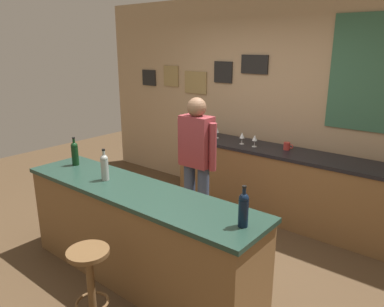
{
  "coord_description": "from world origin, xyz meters",
  "views": [
    {
      "loc": [
        2.32,
        -2.45,
        2.15
      ],
      "look_at": [
        -0.03,
        0.45,
        1.05
      ],
      "focal_mm": 34.45,
      "sensor_mm": 36.0,
      "label": 1
    }
  ],
  "objects_px": {
    "wine_glass_a": "(217,130)",
    "wine_glass_c": "(255,138)",
    "wine_bottle_a": "(75,153)",
    "wine_glass_b": "(242,136)",
    "wine_bottle_c": "(243,209)",
    "bar_stool": "(90,276)",
    "bartender": "(196,159)",
    "wine_bottle_b": "(105,166)",
    "coffee_mug": "(287,146)"
  },
  "relations": [
    {
      "from": "bartender",
      "to": "wine_bottle_a",
      "type": "relative_size",
      "value": 5.29
    },
    {
      "from": "wine_bottle_b",
      "to": "coffee_mug",
      "type": "distance_m",
      "value": 2.3
    },
    {
      "from": "bar_stool",
      "to": "wine_glass_b",
      "type": "distance_m",
      "value": 2.73
    },
    {
      "from": "wine_bottle_b",
      "to": "coffee_mug",
      "type": "relative_size",
      "value": 2.45
    },
    {
      "from": "wine_glass_b",
      "to": "wine_glass_c",
      "type": "distance_m",
      "value": 0.19
    },
    {
      "from": "bartender",
      "to": "wine_glass_c",
      "type": "relative_size",
      "value": 10.45
    },
    {
      "from": "wine_glass_b",
      "to": "wine_glass_c",
      "type": "height_order",
      "value": "same"
    },
    {
      "from": "bartender",
      "to": "bar_stool",
      "type": "xyz_separation_m",
      "value": [
        0.28,
        -1.67,
        -0.48
      ]
    },
    {
      "from": "bartender",
      "to": "bar_stool",
      "type": "height_order",
      "value": "bartender"
    },
    {
      "from": "wine_bottle_a",
      "to": "wine_glass_c",
      "type": "bearing_deg",
      "value": 60.7
    },
    {
      "from": "coffee_mug",
      "to": "wine_bottle_b",
      "type": "bearing_deg",
      "value": -111.85
    },
    {
      "from": "bar_stool",
      "to": "wine_glass_c",
      "type": "bearing_deg",
      "value": 92.32
    },
    {
      "from": "wine_bottle_b",
      "to": "wine_glass_c",
      "type": "xyz_separation_m",
      "value": [
        0.46,
        2.01,
        -0.05
      ]
    },
    {
      "from": "bar_stool",
      "to": "wine_bottle_a",
      "type": "distance_m",
      "value": 1.51
    },
    {
      "from": "bartender",
      "to": "bar_stool",
      "type": "relative_size",
      "value": 2.38
    },
    {
      "from": "wine_bottle_b",
      "to": "wine_glass_b",
      "type": "bearing_deg",
      "value": 82.4
    },
    {
      "from": "wine_glass_a",
      "to": "wine_glass_b",
      "type": "relative_size",
      "value": 1.0
    },
    {
      "from": "bar_stool",
      "to": "wine_bottle_b",
      "type": "distance_m",
      "value": 1.04
    },
    {
      "from": "coffee_mug",
      "to": "wine_bottle_c",
      "type": "bearing_deg",
      "value": -72.86
    },
    {
      "from": "wine_glass_a",
      "to": "wine_glass_c",
      "type": "height_order",
      "value": "same"
    },
    {
      "from": "wine_bottle_a",
      "to": "wine_bottle_c",
      "type": "height_order",
      "value": "same"
    },
    {
      "from": "bartender",
      "to": "wine_glass_c",
      "type": "xyz_separation_m",
      "value": [
        0.17,
        0.98,
        0.07
      ]
    },
    {
      "from": "bar_stool",
      "to": "wine_glass_b",
      "type": "bearing_deg",
      "value": 96.48
    },
    {
      "from": "wine_glass_a",
      "to": "coffee_mug",
      "type": "xyz_separation_m",
      "value": [
        1.03,
        0.05,
        -0.06
      ]
    },
    {
      "from": "wine_glass_c",
      "to": "coffee_mug",
      "type": "xyz_separation_m",
      "value": [
        0.39,
        0.12,
        -0.06
      ]
    },
    {
      "from": "wine_glass_a",
      "to": "coffee_mug",
      "type": "bearing_deg",
      "value": 2.91
    },
    {
      "from": "wine_bottle_b",
      "to": "wine_glass_b",
      "type": "xyz_separation_m",
      "value": [
        0.27,
        2.02,
        -0.05
      ]
    },
    {
      "from": "bar_stool",
      "to": "wine_glass_a",
      "type": "relative_size",
      "value": 4.39
    },
    {
      "from": "wine_glass_c",
      "to": "wine_bottle_a",
      "type": "bearing_deg",
      "value": -119.3
    },
    {
      "from": "bar_stool",
      "to": "coffee_mug",
      "type": "xyz_separation_m",
      "value": [
        0.28,
        2.77,
        0.49
      ]
    },
    {
      "from": "wine_glass_c",
      "to": "bartender",
      "type": "bearing_deg",
      "value": -100.14
    },
    {
      "from": "bar_stool",
      "to": "wine_bottle_b",
      "type": "height_order",
      "value": "wine_bottle_b"
    },
    {
      "from": "wine_bottle_a",
      "to": "wine_glass_c",
      "type": "distance_m",
      "value": 2.2
    },
    {
      "from": "wine_glass_a",
      "to": "wine_bottle_c",
      "type": "bearing_deg",
      "value": -50.75
    },
    {
      "from": "wine_bottle_a",
      "to": "wine_glass_a",
      "type": "relative_size",
      "value": 1.97
    },
    {
      "from": "wine_bottle_a",
      "to": "wine_bottle_c",
      "type": "distance_m",
      "value": 2.12
    },
    {
      "from": "wine_bottle_b",
      "to": "coffee_mug",
      "type": "height_order",
      "value": "wine_bottle_b"
    },
    {
      "from": "wine_bottle_b",
      "to": "coffee_mug",
      "type": "xyz_separation_m",
      "value": [
        0.85,
        2.13,
        -0.11
      ]
    },
    {
      "from": "wine_glass_a",
      "to": "wine_glass_c",
      "type": "distance_m",
      "value": 0.64
    },
    {
      "from": "bartender",
      "to": "wine_bottle_b",
      "type": "relative_size",
      "value": 5.29
    },
    {
      "from": "bar_stool",
      "to": "wine_glass_a",
      "type": "xyz_separation_m",
      "value": [
        -0.75,
        2.71,
        0.55
      ]
    },
    {
      "from": "bartender",
      "to": "wine_bottle_a",
      "type": "height_order",
      "value": "bartender"
    },
    {
      "from": "bar_stool",
      "to": "wine_glass_c",
      "type": "relative_size",
      "value": 4.39
    },
    {
      "from": "bar_stool",
      "to": "wine_glass_c",
      "type": "height_order",
      "value": "wine_glass_c"
    },
    {
      "from": "bartender",
      "to": "wine_glass_b",
      "type": "relative_size",
      "value": 10.45
    },
    {
      "from": "wine_bottle_b",
      "to": "wine_glass_a",
      "type": "bearing_deg",
      "value": 94.86
    },
    {
      "from": "wine_glass_a",
      "to": "coffee_mug",
      "type": "height_order",
      "value": "wine_glass_a"
    },
    {
      "from": "wine_bottle_a",
      "to": "wine_bottle_c",
      "type": "xyz_separation_m",
      "value": [
        2.12,
        -0.07,
        0.0
      ]
    },
    {
      "from": "bartender",
      "to": "wine_bottle_b",
      "type": "bearing_deg",
      "value": -105.68
    },
    {
      "from": "wine_bottle_b",
      "to": "wine_glass_b",
      "type": "distance_m",
      "value": 2.04
    }
  ]
}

